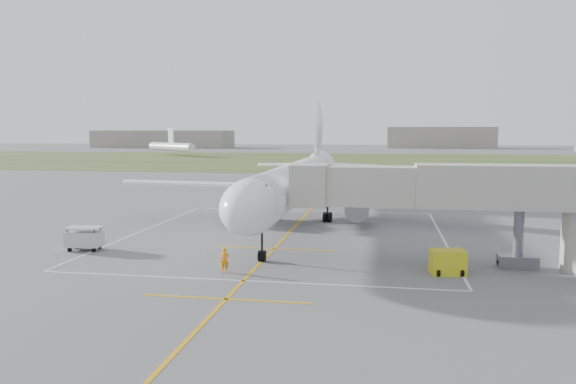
% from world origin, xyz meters
% --- Properties ---
extents(ground, '(700.00, 700.00, 0.00)m').
position_xyz_m(ground, '(0.00, 0.00, 0.00)').
color(ground, '#5E5E61').
rests_on(ground, ground).
extents(grass_strip, '(700.00, 120.00, 0.02)m').
position_xyz_m(grass_strip, '(0.00, 130.00, 0.01)').
color(grass_strip, '#324B20').
rests_on(grass_strip, ground).
extents(apron_markings, '(28.20, 60.00, 0.01)m').
position_xyz_m(apron_markings, '(0.00, -5.82, 0.01)').
color(apron_markings, orange).
rests_on(apron_markings, ground).
extents(airliner, '(38.93, 46.75, 13.52)m').
position_xyz_m(airliner, '(-0.00, 0.75, 4.39)').
color(airliner, white).
rests_on(airliner, ground).
extents(jet_bridge, '(23.40, 5.00, 7.20)m').
position_xyz_m(jet_bridge, '(15.72, -13.50, 4.74)').
color(jet_bridge, '#AFA99E').
rests_on(jet_bridge, ground).
extents(gpu_unit, '(2.42, 1.87, 1.66)m').
position_xyz_m(gpu_unit, '(13.01, -16.09, 0.82)').
color(gpu_unit, gold).
rests_on(gpu_unit, ground).
extents(baggage_cart, '(2.89, 1.95, 1.89)m').
position_xyz_m(baggage_cart, '(-14.86, -13.13, 0.97)').
color(baggage_cart, '#B8B8B8').
rests_on(baggage_cart, ground).
extents(ramp_worker_nose, '(0.67, 0.49, 1.69)m').
position_xyz_m(ramp_worker_nose, '(-1.78, -18.12, 0.84)').
color(ramp_worker_nose, orange).
rests_on(ramp_worker_nose, ground).
extents(ramp_worker_wing, '(0.91, 1.00, 1.66)m').
position_xyz_m(ramp_worker_wing, '(-4.93, 3.65, 0.83)').
color(ramp_worker_wing, '#DC3C06').
rests_on(ramp_worker_wing, ground).
extents(distant_hangars, '(345.00, 49.00, 12.00)m').
position_xyz_m(distant_hangars, '(-16.15, 265.19, 5.17)').
color(distant_hangars, gray).
rests_on(distant_hangars, ground).
extents(distant_aircraft, '(180.16, 43.05, 8.85)m').
position_xyz_m(distant_aircraft, '(5.12, 163.25, 3.59)').
color(distant_aircraft, white).
rests_on(distant_aircraft, ground).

